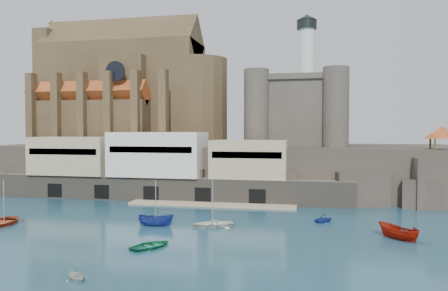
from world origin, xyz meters
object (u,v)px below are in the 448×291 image
boat_1 (76,279)px  boat_2 (156,226)px  pavilion (443,134)px  boat_0 (4,224)px  castle_keep (297,108)px  church (129,94)px

boat_1 → boat_2: 22.33m
pavilion → boat_2: bearing=-149.6°
boat_0 → boat_1: 29.32m
castle_keep → boat_0: castle_keep is taller
church → boat_1: size_ratio=17.15×
boat_0 → boat_1: (22.41, -18.91, 0.00)m
church → boat_1: (23.16, -63.85, -22.13)m
church → boat_1: bearing=-70.1°
castle_keep → boat_1: bearing=-105.1°
castle_keep → boat_0: 61.99m
boat_1 → castle_keep: bearing=21.7°
boat_2 → church: bearing=22.9°
church → boat_0: (0.75, -44.94, -22.13)m
pavilion → boat_0: pavilion is taller
church → boat_0: church is taller
castle_keep → church: bearing=178.9°
pavilion → boat_0: size_ratio=0.97×
castle_keep → boat_0: (-39.46, -44.16, -18.31)m
church → boat_2: bearing=-61.8°
church → pavilion: bearing=-13.5°
castle_keep → boat_0: bearing=-131.8°
boat_0 → castle_keep: bearing=26.8°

